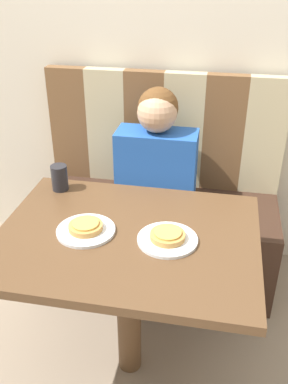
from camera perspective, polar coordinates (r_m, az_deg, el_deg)
The scene contains 11 objects.
ground_plane at distance 2.08m, azimuth -1.87°, elevation -21.89°, with size 12.00×12.00×0.00m, color gray.
wall_back at distance 2.29m, azimuth 3.31°, elevation 21.26°, with size 7.00×0.05×2.60m.
booth_seat at distance 2.40m, azimuth 1.51°, elevation -6.08°, with size 1.27×0.53×0.46m.
booth_backrest at distance 2.34m, azimuth 2.64°, elevation 8.22°, with size 1.27×0.07×0.63m.
dining_table at distance 1.64m, azimuth -2.22°, elevation -8.26°, with size 0.97×0.74×0.71m.
person at distance 2.14m, azimuth 1.72°, elevation 5.66°, with size 0.40×0.22×0.61m.
plate_left at distance 1.61m, azimuth -7.75°, elevation -5.10°, with size 0.22×0.22×0.01m.
plate_right at distance 1.55m, azimuth 3.15°, elevation -6.36°, with size 0.22×0.22×0.01m.
pizza_left at distance 1.60m, azimuth -7.79°, elevation -4.53°, with size 0.13×0.13×0.03m.
pizza_right at distance 1.54m, azimuth 3.17°, elevation -5.78°, with size 0.13×0.13×0.03m.
drinking_cup at distance 1.89m, azimuth -11.20°, elevation 1.88°, with size 0.07×0.07×0.11m.
Camera 1 is at (0.31, -1.27, 1.62)m, focal length 40.00 mm.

